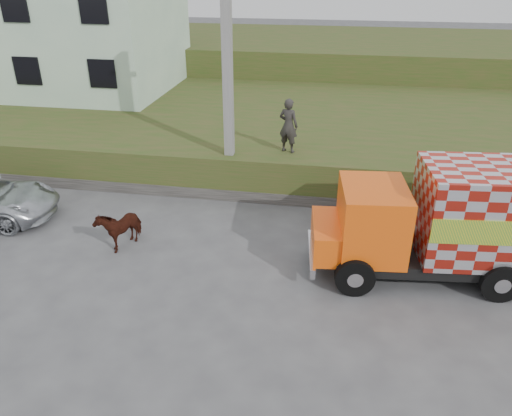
% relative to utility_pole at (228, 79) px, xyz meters
% --- Properties ---
extents(ground, '(120.00, 120.00, 0.00)m').
position_rel_utility_pole_xyz_m(ground, '(1.00, -4.60, -4.08)').
color(ground, '#474749').
rests_on(ground, ground).
extents(embankment, '(40.00, 12.00, 1.50)m').
position_rel_utility_pole_xyz_m(embankment, '(1.00, 5.40, -3.33)').
color(embankment, '#2E4C19').
rests_on(embankment, ground).
extents(embankment_far, '(40.00, 12.00, 3.00)m').
position_rel_utility_pole_xyz_m(embankment_far, '(1.00, 17.40, -2.58)').
color(embankment_far, '#2E4C19').
rests_on(embankment_far, ground).
extents(retaining_strip, '(16.00, 0.50, 0.40)m').
position_rel_utility_pole_xyz_m(retaining_strip, '(-1.00, -0.40, -3.88)').
color(retaining_strip, '#595651').
rests_on(retaining_strip, ground).
extents(building, '(10.00, 8.00, 6.00)m').
position_rel_utility_pole_xyz_m(building, '(-10.00, 8.40, 0.42)').
color(building, silver).
rests_on(building, embankment).
extents(utility_pole, '(1.20, 0.30, 8.00)m').
position_rel_utility_pole_xyz_m(utility_pole, '(0.00, 0.00, 0.00)').
color(utility_pole, gray).
rests_on(utility_pole, ground).
extents(cargo_truck, '(7.05, 2.98, 3.06)m').
position_rel_utility_pole_xyz_m(cargo_truck, '(6.96, -3.93, -2.50)').
color(cargo_truck, black).
rests_on(cargo_truck, ground).
extents(cow, '(1.09, 1.56, 1.20)m').
position_rel_utility_pole_xyz_m(cow, '(-2.40, -3.99, -3.47)').
color(cow, black).
rests_on(cow, ground).
extents(pedestrian, '(0.79, 0.65, 1.87)m').
position_rel_utility_pole_xyz_m(pedestrian, '(1.94, 0.60, -1.64)').
color(pedestrian, '#2C2A27').
rests_on(pedestrian, embankment).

